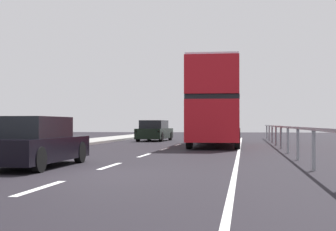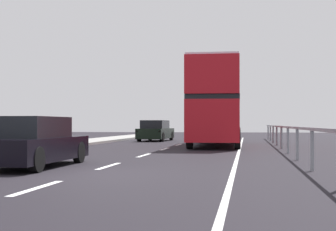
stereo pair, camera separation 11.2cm
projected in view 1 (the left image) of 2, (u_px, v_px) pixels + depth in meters
ground_plane at (89, 175)px, 12.32m from camera, size 75.40×120.00×0.10m
lane_paint_markings at (205, 154)px, 20.13m from camera, size 3.65×46.00×0.01m
bridge_side_railing at (288, 131)px, 20.42m from camera, size 0.10×42.00×1.10m
double_decker_bus_red at (216, 102)px, 27.63m from camera, size 2.67×10.21×4.42m
hatchback_car_near at (32, 143)px, 13.99m from camera, size 1.86×4.59×1.39m
sedan_car_ahead at (155, 131)px, 35.38m from camera, size 1.96×4.66×1.44m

